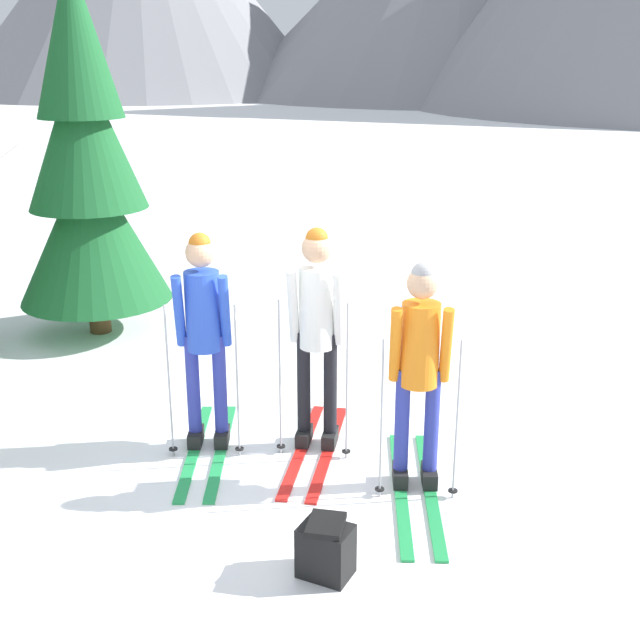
{
  "coord_description": "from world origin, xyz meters",
  "views": [
    {
      "loc": [
        1.33,
        -5.67,
        3.13
      ],
      "look_at": [
        0.11,
        0.48,
        1.05
      ],
      "focal_mm": 45.33,
      "sensor_mm": 36.0,
      "label": 1
    }
  ],
  "objects_px": {
    "skier_in_white": "(317,325)",
    "skier_in_orange": "(419,364)",
    "backpack_on_snow_front": "(326,549)",
    "pine_tree_near": "(86,170)",
    "skier_in_blue": "(204,332)"
  },
  "relations": [
    {
      "from": "skier_in_white",
      "to": "pine_tree_near",
      "type": "distance_m",
      "value": 3.96
    },
    {
      "from": "skier_in_orange",
      "to": "backpack_on_snow_front",
      "type": "bearing_deg",
      "value": -110.08
    },
    {
      "from": "skier_in_white",
      "to": "skier_in_orange",
      "type": "bearing_deg",
      "value": -29.88
    },
    {
      "from": "pine_tree_near",
      "to": "skier_in_white",
      "type": "bearing_deg",
      "value": -37.23
    },
    {
      "from": "skier_in_blue",
      "to": "backpack_on_snow_front",
      "type": "relative_size",
      "value": 4.78
    },
    {
      "from": "skier_in_white",
      "to": "skier_in_orange",
      "type": "relative_size",
      "value": 1.02
    },
    {
      "from": "backpack_on_snow_front",
      "to": "skier_in_orange",
      "type": "bearing_deg",
      "value": 69.92
    },
    {
      "from": "skier_in_white",
      "to": "backpack_on_snow_front",
      "type": "distance_m",
      "value": 1.98
    },
    {
      "from": "skier_in_white",
      "to": "backpack_on_snow_front",
      "type": "bearing_deg",
      "value": -76.82
    },
    {
      "from": "skier_in_blue",
      "to": "skier_in_orange",
      "type": "relative_size",
      "value": 1.0
    },
    {
      "from": "skier_in_white",
      "to": "pine_tree_near",
      "type": "xyz_separation_m",
      "value": [
        -3.08,
        2.34,
        0.84
      ]
    },
    {
      "from": "pine_tree_near",
      "to": "skier_in_blue",
      "type": "bearing_deg",
      "value": -49.12
    },
    {
      "from": "skier_in_blue",
      "to": "pine_tree_near",
      "type": "xyz_separation_m",
      "value": [
        -2.2,
        2.54,
        0.89
      ]
    },
    {
      "from": "skier_in_blue",
      "to": "pine_tree_near",
      "type": "relative_size",
      "value": 0.44
    },
    {
      "from": "backpack_on_snow_front",
      "to": "skier_in_white",
      "type": "bearing_deg",
      "value": 103.18
    }
  ]
}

